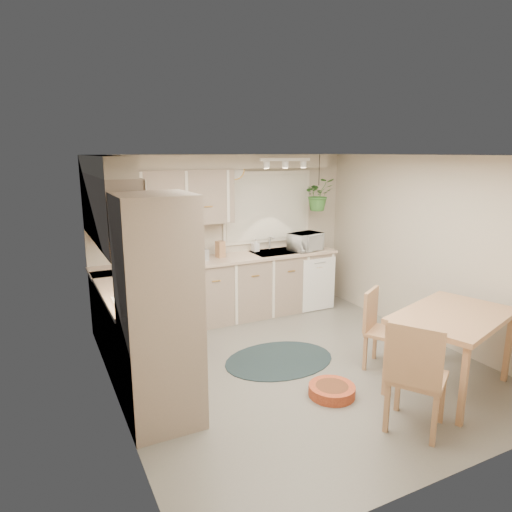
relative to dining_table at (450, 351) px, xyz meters
name	(u,v)px	position (x,y,z in m)	size (l,w,h in m)	color
floor	(297,366)	(-1.17, 1.12, -0.41)	(4.20, 4.20, 0.00)	#67645B
ceiling	(302,155)	(-1.17, 1.12, 1.99)	(4.20, 4.20, 0.00)	silver
wall_back	(226,236)	(-1.17, 3.22, 0.79)	(4.00, 0.04, 2.40)	#B3A894
wall_front	(457,332)	(-1.17, -0.98, 0.79)	(4.00, 0.04, 2.40)	#B3A894
wall_left	(113,290)	(-3.17, 1.12, 0.79)	(0.04, 4.20, 2.40)	#B3A894
wall_right	(431,250)	(0.83, 1.12, 0.79)	(0.04, 4.20, 2.40)	#B3A894
base_cab_left	(131,329)	(-2.87, 1.99, 0.04)	(0.60, 1.85, 0.90)	gray
base_cab_back	(222,290)	(-1.37, 2.92, 0.04)	(3.60, 0.60, 0.90)	gray
counter_left	(130,290)	(-2.86, 1.99, 0.51)	(0.64, 1.89, 0.04)	tan
counter_back	(222,259)	(-1.37, 2.91, 0.51)	(3.64, 0.64, 0.04)	tan
oven_stack	(159,313)	(-2.84, 0.74, 0.64)	(0.65, 0.65, 2.10)	gray
wall_oven_face	(194,308)	(-2.52, 0.74, 0.64)	(0.02, 0.56, 0.58)	white
upper_cab_left	(110,209)	(-2.99, 2.12, 1.41)	(0.35, 2.00, 0.75)	gray
upper_cab_back	(162,198)	(-2.17, 3.04, 1.41)	(2.00, 0.35, 0.75)	gray
soffit_left	(104,165)	(-3.02, 2.12, 1.89)	(0.30, 2.00, 0.20)	#B3A894
soffit_back	(216,162)	(-1.37, 3.07, 1.89)	(3.60, 0.30, 0.20)	#B3A894
cooktop	(142,302)	(-2.85, 1.42, 0.53)	(0.52, 0.58, 0.02)	white
range_hood	(137,259)	(-2.87, 1.42, 0.99)	(0.40, 0.60, 0.14)	white
window_blinds	(268,207)	(-0.47, 3.19, 1.19)	(1.40, 0.02, 1.00)	silver
window_frame	(268,207)	(-0.47, 3.20, 1.19)	(1.50, 0.02, 1.10)	silver
sink	(276,255)	(-0.47, 2.92, 0.49)	(0.70, 0.48, 0.10)	#B6B9BE
dishwasher_front	(319,285)	(0.13, 2.61, 0.01)	(0.58, 0.01, 0.83)	white
track_light_bar	(285,160)	(-0.47, 2.67, 1.92)	(0.80, 0.04, 0.04)	white
wall_clock	(235,170)	(-1.02, 3.19, 1.77)	(0.30, 0.30, 0.03)	gold
dining_table	(450,351)	(0.00, 0.00, 0.00)	(1.32, 0.88, 0.83)	#AD7B56
chair_left	(417,374)	(-0.84, -0.37, 0.11)	(0.49, 0.49, 1.04)	#AD7B56
chair_back	(386,331)	(-0.28, 0.64, 0.04)	(0.43, 0.43, 0.91)	#AD7B56
braided_rug	(279,360)	(-1.27, 1.35, -0.41)	(1.34, 1.01, 0.01)	black
pet_bed	(332,391)	(-1.19, 0.40, -0.36)	(0.48, 0.48, 0.11)	#BB4E25
microwave	(306,240)	(0.00, 2.82, 0.69)	(0.50, 0.28, 0.34)	white
soap_bottle	(255,249)	(-0.74, 3.07, 0.57)	(0.09, 0.21, 0.09)	white
hanging_plant	(318,198)	(0.22, 2.82, 1.33)	(0.45, 0.50, 0.39)	#346B2B
coffee_maker	(170,253)	(-2.12, 2.92, 0.68)	(0.17, 0.21, 0.31)	black
toaster	(199,255)	(-1.69, 2.94, 0.60)	(0.25, 0.14, 0.15)	#B6B9BE
knife_block	(220,249)	(-1.36, 2.97, 0.65)	(0.11, 0.11, 0.24)	#AD7B56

